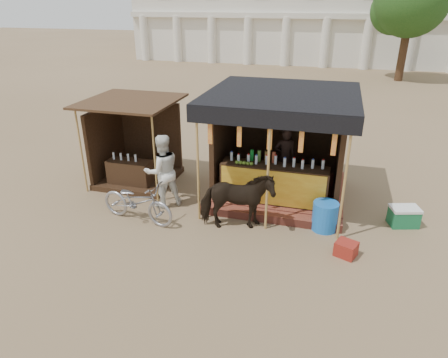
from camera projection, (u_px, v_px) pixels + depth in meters
The scene contains 11 objects.
ground at pixel (203, 260), 8.06m from camera, with size 120.00×120.00×0.00m, color #846B4C.
main_stall at pixel (280, 159), 10.34m from camera, with size 3.60×3.61×2.78m.
secondary_stall at pixel (132, 152), 11.33m from camera, with size 2.40×2.40×2.38m.
cow at pixel (237, 201), 8.89m from camera, with size 0.75×1.65×1.39m, color black.
motorbike at pixel (137, 202), 9.30m from camera, with size 0.66×1.91×1.00m, color #9899A0.
bystander at pixel (162, 171), 9.85m from camera, with size 0.91×0.71×1.87m, color white.
blue_barrel at pixel (325, 216), 9.01m from camera, with size 0.57×0.57×0.67m, color blue.
red_crate at pixel (346, 249), 8.14m from camera, with size 0.40×0.36×0.31m, color maroon.
cooler at pixel (404, 216), 9.21m from camera, with size 0.74×0.60×0.46m.
background_building at pixel (293, 10), 33.20m from camera, with size 26.00×7.45×8.18m.
tree at pixel (408, 3), 24.16m from camera, with size 4.50×4.40×7.00m.
Camera 1 is at (2.23, -6.31, 4.80)m, focal length 32.00 mm.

